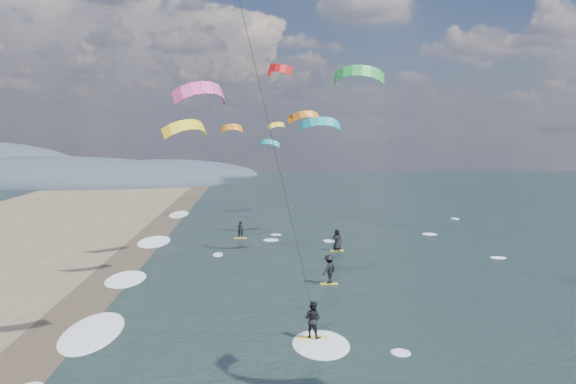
{
  "coord_description": "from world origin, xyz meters",
  "views": [
    {
      "loc": [
        -2.32,
        -15.3,
        9.65
      ],
      "look_at": [
        -1.0,
        12.0,
        7.0
      ],
      "focal_mm": 40.0,
      "sensor_mm": 36.0,
      "label": 1
    }
  ],
  "objects": [
    {
      "name": "wet_sand_strip",
      "position": [
        -12.0,
        10.0,
        0.0
      ],
      "size": [
        3.0,
        240.0,
        0.0
      ],
      "primitive_type": "cube",
      "color": "#382D23",
      "rests_on": "ground"
    },
    {
      "name": "coastal_hills",
      "position": [
        -44.84,
        107.86,
        0.0
      ],
      "size": [
        80.0,
        41.0,
        15.0
      ],
      "color": "#3D4756",
      "rests_on": "ground"
    },
    {
      "name": "kitesurfer_near_b",
      "position": [
        -2.15,
        9.26,
        11.02
      ],
      "size": [
        7.11,
        8.52,
        16.61
      ],
      "color": "yellow",
      "rests_on": "ground"
    },
    {
      "name": "far_kitesurfers",
      "position": [
        2.02,
        29.6,
        0.9
      ],
      "size": [
        8.99,
        18.28,
        1.86
      ],
      "color": "yellow",
      "rests_on": "ground"
    },
    {
      "name": "bg_kite_field",
      "position": [
        -0.24,
        50.63,
        11.35
      ],
      "size": [
        15.31,
        70.27,
        9.29
      ],
      "color": "teal",
      "rests_on": "ground"
    },
    {
      "name": "shoreline_surf",
      "position": [
        -10.8,
        14.75,
        0.0
      ],
      "size": [
        2.4,
        79.4,
        0.11
      ],
      "color": "white",
      "rests_on": "ground"
    }
  ]
}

